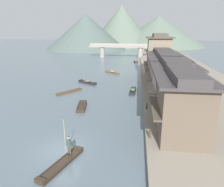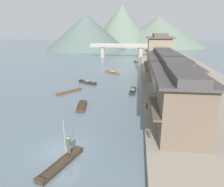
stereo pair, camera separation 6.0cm
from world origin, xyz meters
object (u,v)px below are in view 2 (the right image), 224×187
at_px(boat_moored_far, 112,72).
at_px(boat_midriver_drifting, 82,107).
at_px(boat_midriver_upstream, 87,82).
at_px(house_waterfront_far, 159,55).
at_px(mooring_post_dock_near, 150,133).
at_px(house_waterfront_nearest, 182,104).
at_px(stone_bridge, 121,49).
at_px(boatman_person, 68,143).
at_px(boat_moored_second, 69,92).
at_px(house_waterfront_tall, 167,74).
at_px(mooring_post_dock_mid, 147,106).
at_px(house_waterfront_narrow, 162,66).
at_px(boat_moored_nearest, 136,62).
at_px(boat_foreground_poled, 61,164).
at_px(house_waterfront_second, 173,85).
at_px(boat_moored_third, 133,91).

xyz_separation_m(boat_moored_far, boat_midriver_drifting, (-1.32, -23.42, -0.11)).
xyz_separation_m(boat_midriver_upstream, house_waterfront_far, (13.96, 6.78, 4.64)).
bearing_deg(mooring_post_dock_near, boat_moored_far, 102.93).
relative_size(boat_midriver_drifting, house_waterfront_nearest, 0.56).
distance_m(mooring_post_dock_near, stone_bridge, 62.03).
height_order(boatman_person, boat_moored_far, boatman_person).
xyz_separation_m(boat_moored_second, stone_bridge, (4.95, 46.61, 3.16)).
height_order(house_waterfront_tall, mooring_post_dock_mid, house_waterfront_tall).
relative_size(boat_moored_second, house_waterfront_narrow, 0.67).
relative_size(boat_moored_far, house_waterfront_tall, 0.48).
relative_size(boatman_person, stone_bridge, 0.13).
bearing_deg(house_waterfront_narrow, boat_moored_second, -155.92).
xyz_separation_m(boat_midriver_drifting, boat_midriver_upstream, (-2.33, 13.08, 0.11)).
distance_m(boat_midriver_drifting, stone_bridge, 53.42).
bearing_deg(boat_moored_far, boat_midriver_drifting, -93.23).
bearing_deg(boat_moored_nearest, mooring_post_dock_near, -87.92).
xyz_separation_m(boat_foreground_poled, boat_moored_nearest, (5.13, 53.78, 0.17)).
bearing_deg(house_waterfront_narrow, boat_foreground_poled, -111.30).
distance_m(boat_moored_nearest, boat_moored_second, 36.29).
distance_m(boat_moored_far, boat_midriver_drifting, 23.46).
xyz_separation_m(boat_foreground_poled, house_waterfront_far, (9.98, 32.24, 4.78)).
bearing_deg(boat_midriver_upstream, boat_foreground_poled, -81.11).
relative_size(boat_moored_far, house_waterfront_far, 0.44).
height_order(boat_moored_second, house_waterfront_tall, house_waterfront_tall).
relative_size(boat_moored_second, stone_bridge, 0.18).
height_order(boat_foreground_poled, house_waterfront_narrow, house_waterfront_narrow).
relative_size(house_waterfront_second, mooring_post_dock_near, 7.61).
height_order(boat_midriver_upstream, house_waterfront_far, house_waterfront_far).
bearing_deg(house_waterfront_second, mooring_post_dock_mid, -167.69).
relative_size(boat_moored_third, house_waterfront_far, 0.50).
relative_size(boat_moored_far, house_waterfront_nearest, 0.53).
bearing_deg(boatman_person, house_waterfront_nearest, 24.15).
height_order(boat_moored_third, boat_midriver_upstream, boat_midriver_upstream).
bearing_deg(stone_bridge, boat_moored_far, -89.44).
relative_size(boat_moored_second, house_waterfront_nearest, 0.60).
bearing_deg(house_waterfront_narrow, boat_moored_nearest, 100.38).
relative_size(boat_moored_nearest, boat_midriver_upstream, 0.91).
relative_size(house_waterfront_far, mooring_post_dock_near, 9.89).
xyz_separation_m(boat_moored_nearest, mooring_post_dock_mid, (1.80, -42.33, 0.68)).
distance_m(house_waterfront_narrow, mooring_post_dock_mid, 15.29).
relative_size(boat_moored_second, boat_moored_far, 1.13).
bearing_deg(mooring_post_dock_near, boat_midriver_upstream, 117.14).
height_order(boatman_person, boat_moored_nearest, boatman_person).
bearing_deg(house_waterfront_tall, house_waterfront_nearest, -91.91).
xyz_separation_m(boat_moored_second, boat_moored_far, (5.25, 16.71, 0.14)).
height_order(boat_foreground_poled, boat_moored_second, boat_foreground_poled).
bearing_deg(house_waterfront_far, boatman_person, -107.18).
relative_size(boat_moored_far, stone_bridge, 0.16).
bearing_deg(boat_moored_second, boat_midriver_drifting, -59.69).
distance_m(boatman_person, house_waterfront_narrow, 27.10).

